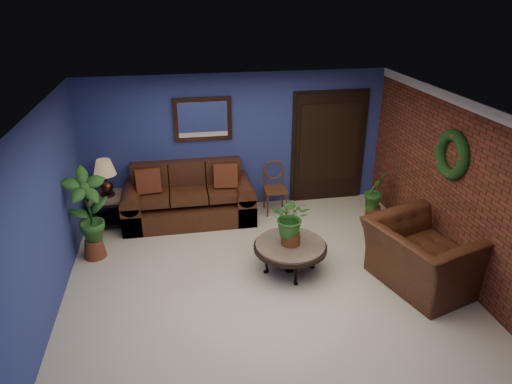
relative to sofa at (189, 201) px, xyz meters
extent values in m
plane|color=beige|center=(0.94, -2.09, -0.34)|extent=(5.50, 5.50, 0.00)
cube|color=navy|center=(0.94, 0.41, 0.91)|extent=(5.50, 0.04, 2.50)
cube|color=navy|center=(-1.81, -2.09, 0.91)|extent=(0.04, 5.00, 2.50)
cube|color=maroon|center=(3.69, -2.09, 0.91)|extent=(0.04, 5.00, 2.50)
cube|color=silver|center=(0.94, -2.09, 2.16)|extent=(5.50, 5.00, 0.02)
cube|color=white|center=(3.66, -2.09, 2.09)|extent=(0.03, 5.00, 0.14)
cube|color=#3E2213|center=(0.34, 0.37, 1.38)|extent=(1.02, 0.06, 0.77)
cube|color=black|center=(2.69, 0.38, 0.71)|extent=(1.44, 0.06, 2.18)
torus|color=black|center=(3.63, -2.04, 1.36)|extent=(0.16, 0.72, 0.72)
cube|color=#482114|center=(0.00, -0.09, -0.15)|extent=(2.28, 0.98, 0.37)
cube|color=#482114|center=(0.00, 0.27, 0.19)|extent=(1.95, 0.27, 0.93)
cube|color=#482114|center=(-0.65, -0.15, 0.20)|extent=(0.63, 0.67, 0.15)
cube|color=#482114|center=(0.00, -0.15, 0.20)|extent=(0.63, 0.67, 0.15)
cube|color=#482114|center=(0.65, -0.15, 0.20)|extent=(0.63, 0.67, 0.15)
cube|color=#482114|center=(-0.97, -0.09, -0.08)|extent=(0.33, 0.98, 0.52)
cube|color=#482114|center=(0.97, -0.09, -0.08)|extent=(0.33, 0.98, 0.52)
cube|color=#622918|center=(-0.66, -0.11, 0.48)|extent=(0.41, 0.12, 0.41)
cube|color=#622918|center=(0.66, -0.11, 0.48)|extent=(0.41, 0.12, 0.41)
cylinder|color=#514C46|center=(1.37, -1.95, 0.10)|extent=(1.01, 1.01, 0.05)
cylinder|color=black|center=(1.37, -1.95, 0.06)|extent=(1.07, 1.07, 0.05)
cylinder|color=black|center=(1.37, -1.95, -0.13)|extent=(0.14, 0.14, 0.41)
cube|color=#514C46|center=(-1.36, -0.04, 0.21)|extent=(0.59, 0.59, 0.05)
cube|color=black|center=(-1.36, -0.04, 0.17)|extent=(0.63, 0.63, 0.04)
cube|color=black|center=(-1.36, -0.04, -0.22)|extent=(0.54, 0.54, 0.03)
cylinder|color=black|center=(-1.61, -0.29, -0.06)|extent=(0.03, 0.03, 0.55)
cylinder|color=black|center=(-1.11, -0.29, -0.06)|extent=(0.03, 0.03, 0.55)
cylinder|color=black|center=(-1.61, 0.21, -0.06)|extent=(0.03, 0.03, 0.55)
cylinder|color=black|center=(-1.11, 0.21, -0.06)|extent=(0.03, 0.03, 0.55)
cylinder|color=#3E2213|center=(-1.36, -0.04, 0.26)|extent=(0.23, 0.23, 0.05)
sphere|color=#3E2213|center=(-1.36, -0.04, 0.38)|extent=(0.21, 0.21, 0.21)
cylinder|color=#3E2213|center=(-1.36, -0.04, 0.55)|extent=(0.02, 0.02, 0.26)
cone|color=#947652|center=(-1.36, -0.04, 0.73)|extent=(0.38, 0.38, 0.26)
cube|color=#552C18|center=(1.58, -0.04, 0.11)|extent=(0.42, 0.42, 0.04)
torus|color=#552C18|center=(1.58, 0.15, 0.43)|extent=(0.38, 0.04, 0.38)
cylinder|color=#552C18|center=(1.40, -0.21, -0.12)|extent=(0.03, 0.03, 0.43)
cylinder|color=#552C18|center=(1.75, -0.21, -0.12)|extent=(0.03, 0.03, 0.43)
cylinder|color=#552C18|center=(1.41, 0.14, -0.12)|extent=(0.03, 0.03, 0.43)
cylinder|color=#552C18|center=(1.75, 0.13, -0.12)|extent=(0.03, 0.03, 0.43)
imported|color=#482114|center=(3.09, -2.60, 0.12)|extent=(1.58, 1.69, 0.91)
cylinder|color=#5F3017|center=(1.37, -1.95, 0.21)|extent=(0.28, 0.28, 0.18)
imported|color=#1E581B|center=(1.37, -1.95, 0.56)|extent=(0.68, 0.64, 0.60)
cylinder|color=#5F3017|center=(3.29, -0.53, -0.24)|extent=(0.26, 0.26, 0.20)
imported|color=#1E581B|center=(3.29, -0.53, 0.17)|extent=(0.47, 0.41, 0.72)
cylinder|color=brown|center=(-1.51, -1.04, -0.19)|extent=(0.34, 0.34, 0.30)
imported|color=#1E581B|center=(-1.51, -1.04, 0.52)|extent=(0.75, 0.62, 1.21)
camera|label=1|loc=(-0.13, -7.45, 3.52)|focal=32.00mm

